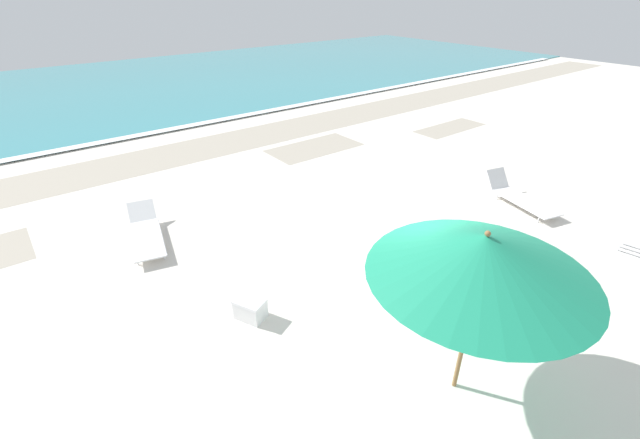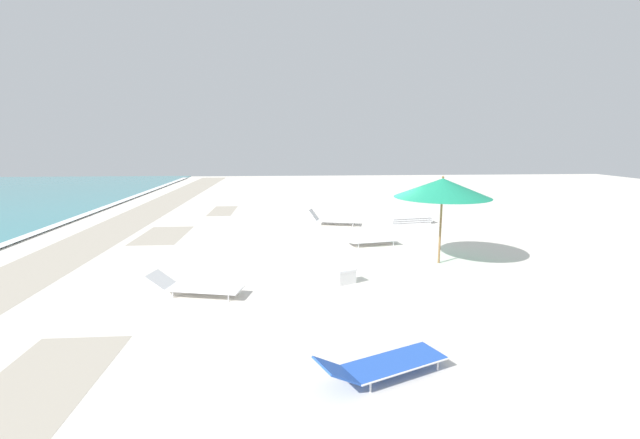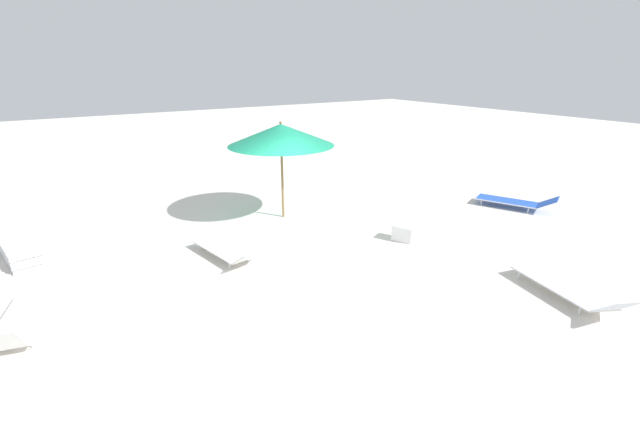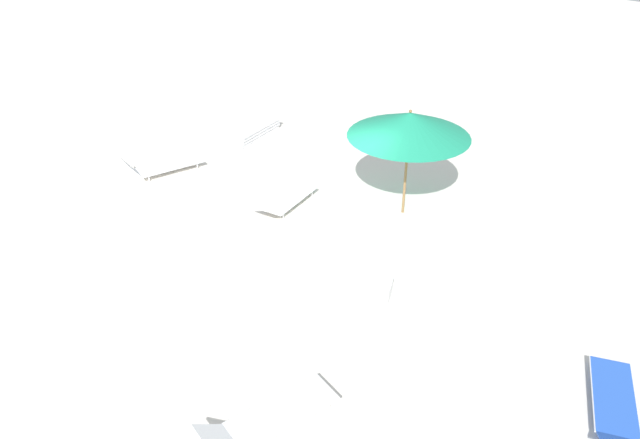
% 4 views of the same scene
% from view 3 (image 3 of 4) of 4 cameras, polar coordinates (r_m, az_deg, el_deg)
% --- Properties ---
extents(ground_plane, '(60.00, 60.00, 0.16)m').
position_cam_3_polar(ground_plane, '(9.46, -4.56, -4.73)').
color(ground_plane, silver).
extents(beach_umbrella, '(2.70, 2.70, 2.52)m').
position_cam_3_polar(beach_umbrella, '(10.99, -5.23, 11.15)').
color(beach_umbrella, olive).
rests_on(beach_umbrella, ground_plane).
extents(lounger_stack, '(0.94, 2.00, 0.32)m').
position_cam_3_polar(lounger_stack, '(11.10, -35.08, -3.30)').
color(lounger_stack, white).
rests_on(lounger_stack, ground_plane).
extents(sun_lounger_under_umbrella, '(1.09, 2.14, 0.63)m').
position_cam_3_polar(sun_lounger_under_umbrella, '(8.05, -35.23, -11.04)').
color(sun_lounger_under_umbrella, white).
rests_on(sun_lounger_under_umbrella, ground_plane).
extents(sun_lounger_beside_umbrella, '(0.97, 2.14, 0.51)m').
position_cam_3_polar(sun_lounger_beside_umbrella, '(9.17, -12.04, -3.96)').
color(sun_lounger_beside_umbrella, white).
rests_on(sun_lounger_beside_umbrella, ground_plane).
extents(sun_lounger_near_water_left, '(1.39, 2.16, 0.46)m').
position_cam_3_polar(sun_lounger_near_water_left, '(13.31, 24.61, 2.23)').
color(sun_lounger_near_water_left, blue).
rests_on(sun_lounger_near_water_left, ground_plane).
extents(sun_lounger_near_water_right, '(1.08, 2.24, 0.49)m').
position_cam_3_polar(sun_lounger_near_water_right, '(8.68, 30.42, -7.98)').
color(sun_lounger_near_water_right, white).
rests_on(sun_lounger_near_water_right, ground_plane).
extents(cooler_box, '(0.53, 0.60, 0.37)m').
position_cam_3_polar(cooler_box, '(10.09, 11.12, -1.75)').
color(cooler_box, white).
rests_on(cooler_box, ground_plane).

